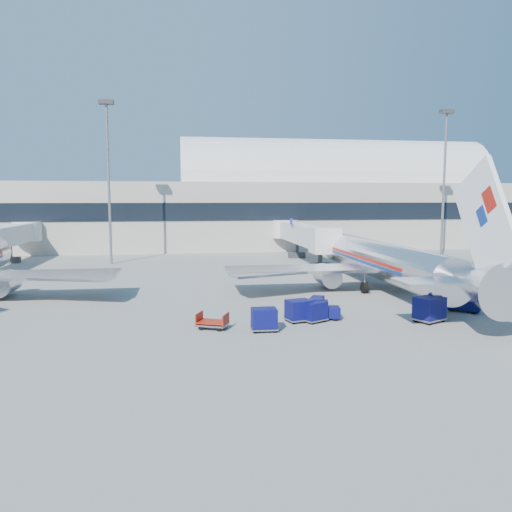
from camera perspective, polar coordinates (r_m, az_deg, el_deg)
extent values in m
plane|color=gray|center=(44.43, 4.92, -5.37)|extent=(260.00, 260.00, 0.00)
cube|color=#B2AA9E|center=(99.40, -17.21, 4.44)|extent=(170.00, 28.00, 12.00)
cube|color=black|center=(85.61, -18.62, 4.77)|extent=(170.00, 0.40, 3.00)
cylinder|color=silver|center=(102.84, 8.56, 8.06)|extent=(60.00, 18.00, 18.00)
cylinder|color=silver|center=(52.70, 14.03, -0.47)|extent=(3.80, 28.00, 3.80)
sphere|color=silver|center=(65.76, 9.35, 1.00)|extent=(3.72, 3.72, 3.72)
cone|color=silver|center=(37.69, 24.03, -2.97)|extent=(3.80, 6.00, 3.80)
cube|color=#A2150C|center=(53.59, 13.63, -0.07)|extent=(3.85, 20.16, 0.32)
cube|color=navy|center=(53.63, 13.62, -0.47)|extent=(3.85, 20.16, 0.32)
cube|color=white|center=(36.85, 24.77, 3.68)|extent=(0.35, 7.79, 8.74)
cube|color=silver|center=(38.08, 23.64, -2.55)|extent=(11.00, 3.00, 0.18)
cube|color=silver|center=(51.86, 14.44, -1.26)|extent=(32.00, 5.00, 0.28)
cylinder|color=#B7B7BC|center=(51.53, 8.11, -2.23)|extent=(2.10, 3.80, 2.10)
cylinder|color=#B7B7BC|center=(55.68, 19.02, -1.87)|extent=(2.10, 3.80, 2.10)
cylinder|color=black|center=(63.22, 10.14, -1.47)|extent=(0.40, 0.90, 0.90)
cylinder|color=#B7B7BC|center=(51.98, -26.77, -2.80)|extent=(2.10, 3.80, 2.10)
cube|color=silver|center=(74.60, 5.24, 2.56)|extent=(2.70, 24.00, 2.70)
cube|color=silver|center=(62.86, 7.90, 1.78)|extent=(3.40, 3.20, 3.20)
cylinder|color=silver|center=(85.79, 3.40, 3.09)|extent=(4.40, 4.40, 3.00)
cube|color=#2D2D30|center=(65.18, 7.32, 0.01)|extent=(0.50, 0.50, 3.00)
cube|color=#2D2D30|center=(65.34, 7.30, -1.16)|extent=(2.60, 1.00, 0.90)
cube|color=#2D2D30|center=(77.69, 4.69, 1.09)|extent=(0.50, 0.50, 3.00)
cube|color=#2D2D30|center=(77.83, 4.68, 0.11)|extent=(2.60, 1.00, 0.90)
cube|color=navy|center=(74.13, 4.05, 3.94)|extent=(0.12, 1.40, 0.90)
cube|color=silver|center=(76.36, -27.06, 1.96)|extent=(2.70, 24.00, 2.70)
cylinder|color=silver|center=(87.32, -24.70, 2.57)|extent=(4.40, 4.40, 3.00)
cube|color=#2D2D30|center=(79.37, -26.30, 0.55)|extent=(0.50, 0.50, 3.00)
cube|color=#2D2D30|center=(79.51, -26.25, -0.42)|extent=(2.60, 1.00, 0.90)
cylinder|color=slate|center=(72.93, -16.47, 7.73)|extent=(0.36, 0.36, 22.00)
cube|color=#2D2D30|center=(74.08, -16.76, 16.50)|extent=(2.00, 1.20, 0.60)
cylinder|color=slate|center=(82.72, 20.67, 7.41)|extent=(0.36, 0.36, 22.00)
cube|color=#2D2D30|center=(83.74, 20.99, 15.16)|extent=(2.00, 1.20, 0.60)
cube|color=#9E9E96|center=(53.22, 23.62, -3.42)|extent=(3.00, 0.55, 0.90)
cube|color=#9E9E96|center=(55.04, 26.54, -3.25)|extent=(3.00, 0.55, 0.90)
cube|color=#090A47|center=(38.59, 7.69, -6.34)|extent=(2.62, 1.60, 0.80)
cube|color=#090A47|center=(38.39, 6.91, -5.42)|extent=(1.12, 1.21, 0.75)
cylinder|color=black|center=(39.24, 8.84, -6.58)|extent=(0.63, 0.33, 0.60)
cube|color=#090A47|center=(44.25, 22.70, -5.12)|extent=(2.66, 2.62, 0.81)
cube|color=#090A47|center=(44.25, 22.05, -4.24)|extent=(1.45, 1.46, 0.76)
cylinder|color=black|center=(44.61, 23.91, -5.47)|extent=(0.60, 0.59, 0.61)
cube|color=#090A47|center=(40.95, 7.20, -5.68)|extent=(1.95, 2.44, 0.71)
cube|color=#090A47|center=(40.38, 7.08, -5.03)|extent=(1.23, 1.19, 0.66)
cylinder|color=black|center=(41.81, 6.81, -5.78)|extent=(0.42, 0.57, 0.53)
cube|color=#090A47|center=(37.68, 6.67, -6.20)|extent=(2.07, 1.92, 1.34)
cube|color=slate|center=(37.83, 6.65, -7.19)|extent=(2.18, 2.00, 0.09)
cylinder|color=black|center=(38.62, 6.84, -6.93)|extent=(0.40, 0.30, 0.37)
cube|color=#090A47|center=(37.61, 4.93, -6.11)|extent=(2.07, 1.79, 1.43)
cube|color=slate|center=(37.77, 4.91, -7.17)|extent=(2.18, 1.86, 0.10)
cylinder|color=black|center=(38.56, 5.43, -6.92)|extent=(0.42, 0.25, 0.39)
cube|color=#090A47|center=(34.86, 0.92, -7.14)|extent=(1.75, 1.38, 1.39)
cube|color=slate|center=(35.03, 0.92, -8.25)|extent=(1.85, 1.43, 0.10)
cylinder|color=black|center=(35.65, 1.87, -8.03)|extent=(0.39, 0.16, 0.38)
cube|color=#090A47|center=(39.54, 19.20, -5.63)|extent=(2.51, 2.30, 1.63)
cube|color=slate|center=(39.71, 19.16, -6.79)|extent=(2.64, 2.40, 0.11)
cylinder|color=black|center=(40.70, 19.12, -6.50)|extent=(0.48, 0.36, 0.45)
cube|color=#090A47|center=(46.36, 26.03, -4.27)|extent=(2.10, 1.76, 1.51)
cube|color=slate|center=(46.50, 25.98, -5.19)|extent=(2.21, 1.83, 0.10)
cylinder|color=black|center=(47.41, 26.13, -5.01)|extent=(0.44, 0.24, 0.42)
cube|color=slate|center=(35.72, -5.00, -7.79)|extent=(2.47, 2.12, 0.11)
cube|color=maroon|center=(35.67, -5.00, -7.49)|extent=(2.49, 2.16, 0.08)
cylinder|color=black|center=(36.02, -3.72, -7.89)|extent=(0.41, 0.29, 0.38)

